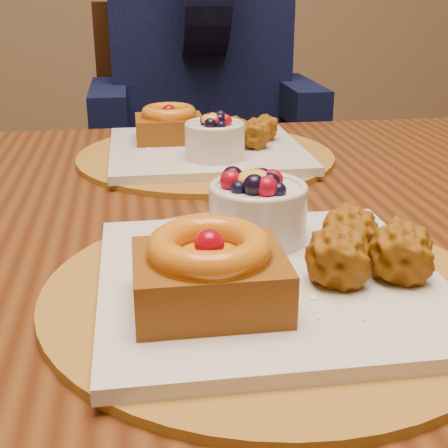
# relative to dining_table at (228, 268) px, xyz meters

# --- Properties ---
(dining_table) EXTENTS (1.60, 0.90, 0.76)m
(dining_table) POSITION_rel_dining_table_xyz_m (0.00, 0.00, 0.00)
(dining_table) COLOR #3B1B0A
(dining_table) RESTS_ON ground
(place_setting_near) EXTENTS (0.38, 0.38, 0.09)m
(place_setting_near) POSITION_rel_dining_table_xyz_m (-0.00, -0.21, 0.10)
(place_setting_near) COLOR brown
(place_setting_near) RESTS_ON dining_table
(place_setting_far) EXTENTS (0.38, 0.38, 0.08)m
(place_setting_far) POSITION_rel_dining_table_xyz_m (-0.00, 0.22, 0.10)
(place_setting_far) COLOR brown
(place_setting_far) RESTS_ON dining_table
(chair_far) EXTENTS (0.48, 0.48, 0.96)m
(chair_far) POSITION_rel_dining_table_xyz_m (0.04, 0.78, -0.15)
(chair_far) COLOR black
(chair_far) RESTS_ON ground
(diner) EXTENTS (0.50, 0.49, 0.82)m
(diner) POSITION_rel_dining_table_xyz_m (0.06, 0.82, 0.20)
(diner) COLOR black
(diner) RESTS_ON ground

